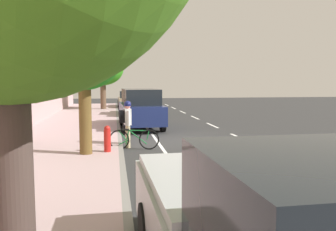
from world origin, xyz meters
The scene contains 13 objects.
ground centered at (0.00, 0.00, 0.00)m, with size 71.70×71.70×0.00m, color #2E2E2E.
sidewalk centered at (4.36, 0.00, 0.07)m, with size 4.18×44.81×0.14m, color #B29697.
curb_edge centered at (2.19, 0.00, 0.07)m, with size 0.16×44.81×0.14m, color gray.
lane_stripe_centre centered at (-2.84, -0.31, 0.00)m, with size 0.14×44.20×0.01m.
lane_stripe_bike_edge centered at (0.72, 0.00, 0.00)m, with size 0.12×44.81×0.01m, color white.
parked_sedan_tan_nearest centered at (1.13, -17.83, 0.75)m, with size 1.89×4.43×1.52m.
parked_sedan_green_second centered at (1.00, -10.55, 0.75)m, with size 2.02×4.49×1.52m.
parked_suv_dark_blue_mid centered at (1.08, -3.95, 1.03)m, with size 2.14×4.79×1.99m.
bicycle_at_curb centered at (1.73, 1.67, 0.37)m, with size 1.74×0.46×0.76m.
cyclist_with_backpack centered at (1.95, 1.22, 1.02)m, with size 0.43×0.62×1.68m.
street_tree_near_cyclist centered at (3.27, -15.32, 3.43)m, with size 3.37×3.37×4.73m.
street_tree_mid_block centered at (3.27, 2.82, 3.40)m, with size 2.55×2.55×4.65m.
fire_hydrant centered at (2.62, 2.58, 0.56)m, with size 0.22×0.22×0.84m.
Camera 1 is at (2.38, 13.85, 2.37)m, focal length 37.76 mm.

